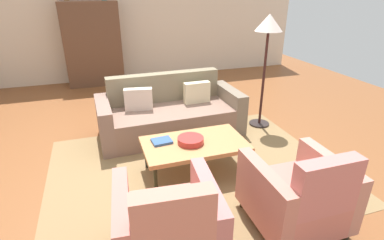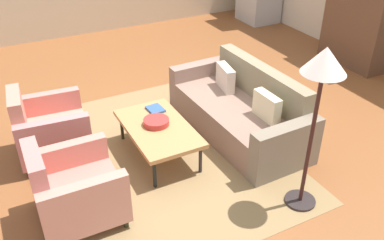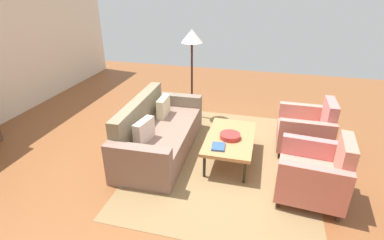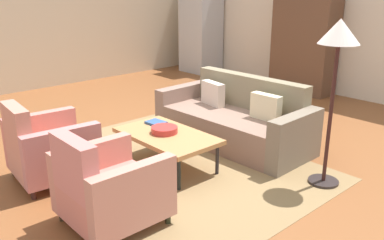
# 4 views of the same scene
# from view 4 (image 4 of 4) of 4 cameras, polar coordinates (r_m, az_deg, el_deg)

# --- Properties ---
(ground_plane) EXTENTS (10.65, 10.65, 0.00)m
(ground_plane) POSITION_cam_4_polar(r_m,az_deg,el_deg) (5.47, 0.05, -3.58)
(ground_plane) COLOR brown
(wall_back) EXTENTS (8.87, 0.12, 2.80)m
(wall_back) POSITION_cam_4_polar(r_m,az_deg,el_deg) (8.21, 20.92, 12.70)
(wall_back) COLOR beige
(wall_back) RESTS_ON ground
(wall_left) EXTENTS (0.12, 7.72, 2.80)m
(wall_left) POSITION_cam_4_polar(r_m,az_deg,el_deg) (8.90, -20.14, 13.13)
(wall_left) COLOR beige
(wall_left) RESTS_ON ground
(area_rug) EXTENTS (3.40, 2.60, 0.01)m
(area_rug) POSITION_cam_4_polar(r_m,az_deg,el_deg) (4.92, -2.90, -6.14)
(area_rug) COLOR olive
(area_rug) RESTS_ON ground
(couch) EXTENTS (2.12, 0.96, 0.86)m
(couch) POSITION_cam_4_polar(r_m,az_deg,el_deg) (5.56, 6.11, -0.16)
(couch) COLOR #876758
(couch) RESTS_ON ground
(coffee_table) EXTENTS (1.20, 0.70, 0.41)m
(coffee_table) POSITION_cam_4_polar(r_m,az_deg,el_deg) (4.75, -3.43, -2.29)
(coffee_table) COLOR black
(coffee_table) RESTS_ON ground
(armchair_left) EXTENTS (0.87, 0.87, 0.88)m
(armchair_left) POSITION_cam_4_polar(r_m,az_deg,el_deg) (4.71, -19.34, -3.92)
(armchair_left) COLOR #381E12
(armchair_left) RESTS_ON ground
(armchair_right) EXTENTS (0.81, 0.81, 0.88)m
(armchair_right) POSITION_cam_4_polar(r_m,az_deg,el_deg) (3.71, -11.72, -9.34)
(armchair_right) COLOR #372812
(armchair_right) RESTS_ON ground
(fruit_bowl) EXTENTS (0.30, 0.30, 0.07)m
(fruit_bowl) POSITION_cam_4_polar(r_m,az_deg,el_deg) (4.76, -3.80, -1.35)
(fruit_bowl) COLOR #B5302C
(fruit_bowl) RESTS_ON coffee_table
(book_stack) EXTENTS (0.24, 0.20, 0.03)m
(book_stack) POSITION_cam_4_polar(r_m,az_deg,el_deg) (5.08, -4.95, -0.37)
(book_stack) COLOR #31548A
(book_stack) RESTS_ON coffee_table
(cabinet) EXTENTS (1.20, 0.51, 1.80)m
(cabinet) POSITION_cam_4_polar(r_m,az_deg,el_deg) (8.32, 15.13, 9.83)
(cabinet) COLOR brown
(cabinet) RESTS_ON ground
(refrigerator) EXTENTS (0.80, 0.73, 1.85)m
(refrigerator) POSITION_cam_4_polar(r_m,az_deg,el_deg) (9.99, 1.22, 11.92)
(refrigerator) COLOR #B7BABF
(refrigerator) RESTS_ON ground
(floor_lamp) EXTENTS (0.40, 0.40, 1.72)m
(floor_lamp) POSITION_cam_4_polar(r_m,az_deg,el_deg) (4.30, 19.37, 9.33)
(floor_lamp) COLOR #2B2323
(floor_lamp) RESTS_ON ground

